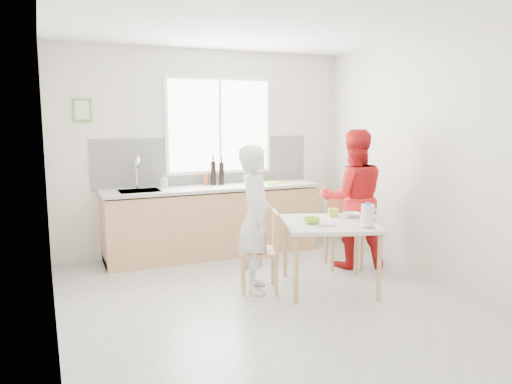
% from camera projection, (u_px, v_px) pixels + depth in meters
% --- Properties ---
extents(ground, '(4.50, 4.50, 0.00)m').
position_uv_depth(ground, '(277.00, 305.00, 4.88)').
color(ground, '#B7B7B2').
rests_on(ground, ground).
extents(room_shell, '(4.50, 4.50, 4.50)m').
position_uv_depth(room_shell, '(278.00, 136.00, 4.63)').
color(room_shell, silver).
rests_on(room_shell, ground).
extents(window, '(1.50, 0.06, 1.30)m').
position_uv_depth(window, '(219.00, 126.00, 6.72)').
color(window, white).
rests_on(window, room_shell).
extents(backsplash, '(3.00, 0.02, 0.65)m').
position_uv_depth(backsplash, '(206.00, 161.00, 6.73)').
color(backsplash, white).
rests_on(backsplash, room_shell).
extents(picture_frame, '(0.22, 0.03, 0.28)m').
position_uv_depth(picture_frame, '(82.00, 110.00, 6.01)').
color(picture_frame, '#5B9B46').
rests_on(picture_frame, room_shell).
extents(kitchen_counter, '(2.84, 0.64, 1.37)m').
position_uv_depth(kitchen_counter, '(213.00, 224.00, 6.58)').
color(kitchen_counter, tan).
rests_on(kitchen_counter, ground).
extents(dining_table, '(1.20, 1.20, 0.72)m').
position_uv_depth(dining_table, '(329.00, 229.00, 5.26)').
color(dining_table, silver).
rests_on(dining_table, ground).
extents(chair_left, '(0.50, 0.50, 0.84)m').
position_uv_depth(chair_left, '(265.00, 247.00, 5.23)').
color(chair_left, tan).
rests_on(chair_left, ground).
extents(chair_far, '(0.53, 0.53, 0.90)m').
position_uv_depth(chair_far, '(343.00, 226.00, 6.11)').
color(chair_far, tan).
rests_on(chair_far, ground).
extents(person_white, '(0.53, 0.65, 1.54)m').
position_uv_depth(person_white, '(256.00, 219.00, 5.18)').
color(person_white, white).
rests_on(person_white, ground).
extents(person_red, '(0.98, 0.87, 1.67)m').
position_uv_depth(person_red, '(353.00, 199.00, 6.03)').
color(person_red, red).
rests_on(person_red, ground).
extents(bowl_green, '(0.23, 0.23, 0.06)m').
position_uv_depth(bowl_green, '(312.00, 221.00, 5.18)').
color(bowl_green, '#9BCB2E').
rests_on(bowl_green, dining_table).
extents(bowl_white, '(0.24, 0.24, 0.05)m').
position_uv_depth(bowl_white, '(352.00, 215.00, 5.51)').
color(bowl_white, silver).
rests_on(bowl_white, dining_table).
extents(milk_jug, '(0.18, 0.13, 0.23)m').
position_uv_depth(milk_jug, '(368.00, 215.00, 4.97)').
color(milk_jug, white).
rests_on(milk_jug, dining_table).
extents(green_box, '(0.13, 0.13, 0.09)m').
position_uv_depth(green_box, '(333.00, 213.00, 5.52)').
color(green_box, '#A3CE2F').
rests_on(green_box, dining_table).
extents(spoon, '(0.16, 0.01, 0.01)m').
position_uv_depth(spoon, '(327.00, 226.00, 5.02)').
color(spoon, '#A5A5AA').
rests_on(spoon, dining_table).
extents(cutting_board, '(0.40, 0.33, 0.01)m').
position_uv_depth(cutting_board, '(273.00, 183.00, 6.83)').
color(cutting_board, '#95C42D').
rests_on(cutting_board, kitchen_counter).
extents(wine_bottle_a, '(0.07, 0.07, 0.32)m').
position_uv_depth(wine_bottle_a, '(213.00, 173.00, 6.64)').
color(wine_bottle_a, black).
rests_on(wine_bottle_a, kitchen_counter).
extents(wine_bottle_b, '(0.07, 0.07, 0.30)m').
position_uv_depth(wine_bottle_b, '(221.00, 174.00, 6.65)').
color(wine_bottle_b, black).
rests_on(wine_bottle_b, kitchen_counter).
extents(jar_amber, '(0.06, 0.06, 0.16)m').
position_uv_depth(jar_amber, '(206.00, 179.00, 6.61)').
color(jar_amber, '#994E21').
rests_on(jar_amber, kitchen_counter).
extents(soap_bottle, '(0.10, 0.10, 0.18)m').
position_uv_depth(soap_bottle, '(164.00, 181.00, 6.35)').
color(soap_bottle, '#999999').
rests_on(soap_bottle, kitchen_counter).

